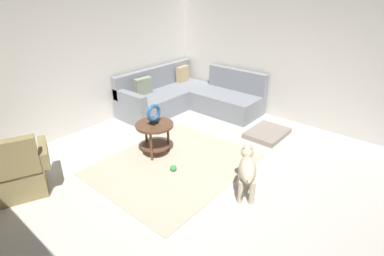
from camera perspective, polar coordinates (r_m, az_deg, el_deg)
ground_plane at (r=4.18m, az=2.33°, el=-11.87°), size 6.00×6.00×0.10m
wall_back at (r=5.72m, az=-21.81°, el=12.42°), size 6.00×0.12×2.70m
wall_right at (r=6.03m, az=20.64°, el=13.21°), size 0.12×6.00×2.70m
area_rug at (r=4.61m, az=-3.39°, el=-7.00°), size 2.30×1.90×0.01m
sectional_couch at (r=6.51m, az=-0.80°, el=5.95°), size 2.20×2.25×0.88m
armchair at (r=4.47m, az=-30.59°, el=-7.39°), size 0.97×0.86×0.88m
side_table at (r=4.73m, az=-7.19°, el=-0.56°), size 0.60×0.60×0.54m
torus_sculpture at (r=4.61m, az=-7.39°, el=2.73°), size 0.28×0.08×0.33m
dog_bed_mat at (r=5.62m, az=14.28°, el=-0.95°), size 0.80×0.60×0.09m
dog at (r=3.89m, az=10.60°, el=-7.78°), size 0.74×0.50×0.63m
dog_toy_ball at (r=4.44m, az=-3.61°, el=-7.75°), size 0.10×0.10×0.10m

